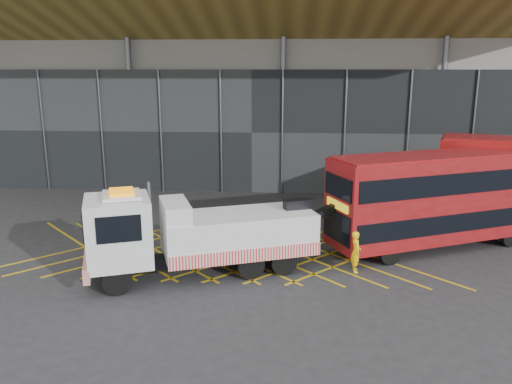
{
  "coord_description": "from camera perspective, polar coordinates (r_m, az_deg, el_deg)",
  "views": [
    {
      "loc": [
        4.65,
        -21.11,
        7.92
      ],
      "look_at": [
        3.0,
        1.5,
        2.4
      ],
      "focal_mm": 35.0,
      "sensor_mm": 36.0,
      "label": 1
    }
  ],
  "objects": [
    {
      "name": "ground_plane",
      "position": [
        23.02,
        -7.79,
        -6.57
      ],
      "size": [
        120.0,
        120.0,
        0.0
      ],
      "primitive_type": "plane",
      "color": "#28282A"
    },
    {
      "name": "road_markings",
      "position": [
        22.75,
        -3.82,
        -6.7
      ],
      "size": [
        19.96,
        7.16,
        0.01
      ],
      "color": "gold",
      "rests_on": "ground_plane"
    },
    {
      "name": "construction_building",
      "position": [
        39.61,
        0.23,
        15.21
      ],
      "size": [
        55.0,
        23.97,
        18.0
      ],
      "color": "gray",
      "rests_on": "ground_plane"
    },
    {
      "name": "recovery_truck",
      "position": [
        19.78,
        -6.95,
        -4.73
      ],
      "size": [
        10.38,
        5.51,
        3.69
      ],
      "rotation": [
        0.0,
        0.0,
        0.36
      ],
      "color": "black",
      "rests_on": "ground_plane"
    },
    {
      "name": "bus_towed",
      "position": [
        24.06,
        20.53,
        -0.4
      ],
      "size": [
        10.78,
        6.62,
        4.37
      ],
      "rotation": [
        0.0,
        0.0,
        0.42
      ],
      "color": "maroon",
      "rests_on": "ground_plane"
    },
    {
      "name": "worker",
      "position": [
        20.57,
        11.34,
        -6.69
      ],
      "size": [
        0.44,
        0.64,
        1.7
      ],
      "primitive_type": "imported",
      "rotation": [
        0.0,
        0.0,
        1.62
      ],
      "color": "yellow",
      "rests_on": "ground_plane"
    }
  ]
}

